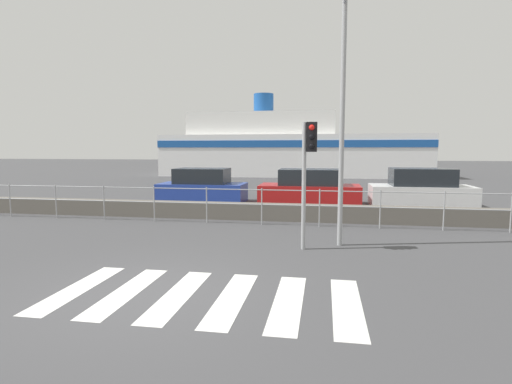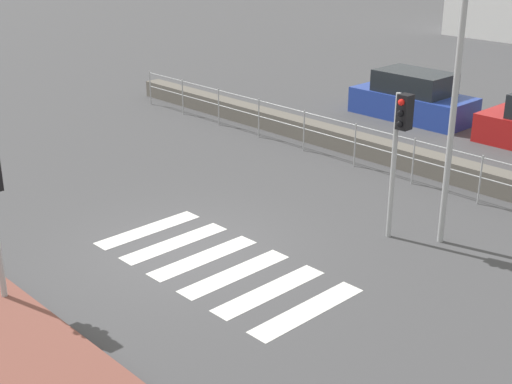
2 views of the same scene
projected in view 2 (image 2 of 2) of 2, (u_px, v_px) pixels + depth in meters
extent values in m
plane|color=#424244|center=(188.00, 250.00, 13.99)|extent=(160.00, 160.00, 0.00)
cube|color=silver|center=(149.00, 229.00, 14.87)|extent=(0.45, 2.40, 0.01)
cube|color=silver|center=(175.00, 243.00, 14.27)|extent=(0.45, 2.40, 0.01)
cube|color=silver|center=(204.00, 257.00, 13.66)|extent=(0.45, 2.40, 0.01)
cube|color=silver|center=(235.00, 273.00, 13.05)|extent=(0.45, 2.40, 0.01)
cube|color=silver|center=(270.00, 291.00, 12.45)|extent=(0.45, 2.40, 0.01)
cube|color=silver|center=(308.00, 310.00, 11.84)|extent=(0.45, 2.40, 0.01)
cube|color=#605B54|center=(403.00, 157.00, 18.48)|extent=(21.94, 0.55, 0.55)
cylinder|color=#9EA0A3|center=(384.00, 133.00, 17.62)|extent=(19.75, 0.03, 0.03)
cylinder|color=#9EA0A3|center=(383.00, 151.00, 17.79)|extent=(19.75, 0.03, 0.03)
cylinder|color=#9EA0A3|center=(150.00, 88.00, 24.46)|extent=(0.04, 0.04, 1.16)
cylinder|color=#9EA0A3|center=(183.00, 97.00, 23.25)|extent=(0.04, 0.04, 1.16)
cylinder|color=#9EA0A3|center=(219.00, 107.00, 22.04)|extent=(0.04, 0.04, 1.16)
cylinder|color=#9EA0A3|center=(259.00, 118.00, 20.83)|extent=(0.04, 0.04, 1.16)
cylinder|color=#9EA0A3|center=(304.00, 131.00, 19.62)|extent=(0.04, 0.04, 1.16)
cylinder|color=#9EA0A3|center=(355.00, 145.00, 18.41)|extent=(0.04, 0.04, 1.16)
cylinder|color=#9EA0A3|center=(413.00, 161.00, 17.20)|extent=(0.04, 0.04, 1.16)
cylinder|color=#9EA0A3|center=(480.00, 180.00, 15.99)|extent=(0.04, 0.04, 1.16)
cylinder|color=#9EA0A3|center=(393.00, 167.00, 14.03)|extent=(0.10, 0.10, 2.99)
cube|color=black|center=(405.00, 112.00, 13.49)|extent=(0.24, 0.24, 0.68)
sphere|color=red|center=(401.00, 102.00, 13.33)|extent=(0.13, 0.13, 0.13)
sphere|color=black|center=(400.00, 113.00, 13.40)|extent=(0.13, 0.13, 0.13)
sphere|color=black|center=(400.00, 124.00, 13.48)|extent=(0.13, 0.13, 0.13)
cylinder|color=#9EA0A3|center=(455.00, 98.00, 13.27)|extent=(0.12, 0.12, 5.92)
cube|color=#233D9E|center=(413.00, 105.00, 22.90)|extent=(3.89, 1.74, 0.83)
cube|color=#1E2328|center=(414.00, 82.00, 22.63)|extent=(2.33, 1.53, 0.68)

